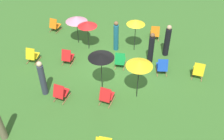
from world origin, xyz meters
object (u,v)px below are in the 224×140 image
at_px(person_0, 167,41).
at_px(umbrella_1, 101,56).
at_px(deckchair_1, 155,33).
at_px(umbrella_0, 136,22).
at_px(deckchair_3, 32,55).
at_px(person_4, 116,36).
at_px(person_2, 151,48).
at_px(umbrella_2, 87,24).
at_px(deckchair_5, 61,92).
at_px(person_3, 42,79).
at_px(deckchair_8, 198,71).
at_px(deckchair_0, 55,25).
at_px(umbrella_3, 76,19).
at_px(umbrella_4, 139,63).
at_px(deckchair_10, 68,57).
at_px(deckchair_11, 162,66).
at_px(deckchair_9, 106,96).
at_px(deckchair_7, 120,60).

bearing_deg(person_0, umbrella_1, -46.64).
height_order(deckchair_1, umbrella_0, umbrella_0).
xyz_separation_m(deckchair_3, person_4, (-4.08, -1.74, 0.46)).
relative_size(deckchair_1, person_2, 0.50).
xyz_separation_m(deckchair_1, umbrella_2, (3.56, 1.62, 1.18)).
relative_size(deckchair_3, person_4, 0.49).
bearing_deg(deckchair_5, umbrella_2, -82.60).
bearing_deg(person_2, person_3, 64.58).
bearing_deg(umbrella_2, person_2, 168.61).
relative_size(deckchair_1, deckchair_3, 1.00).
bearing_deg(deckchair_3, deckchair_8, -173.92).
distance_m(deckchair_0, person_2, 6.31).
distance_m(umbrella_3, umbrella_4, 5.34).
height_order(deckchair_1, deckchair_10, same).
height_order(umbrella_1, person_4, umbrella_1).
xyz_separation_m(deckchair_5, deckchair_8, (-6.00, -2.42, 0.00)).
distance_m(deckchair_11, umbrella_0, 2.67).
height_order(deckchair_10, umbrella_3, umbrella_3).
bearing_deg(deckchair_9, deckchair_3, -15.66).
bearing_deg(umbrella_2, deckchair_1, -155.47).
bearing_deg(umbrella_4, umbrella_1, -7.72).
bearing_deg(person_3, umbrella_0, -24.17).
distance_m(deckchair_8, person_0, 2.28).
bearing_deg(umbrella_3, umbrella_2, 144.12).
xyz_separation_m(deckchair_0, deckchair_11, (-6.45, 3.13, 0.00)).
relative_size(deckchair_5, umbrella_3, 0.51).
bearing_deg(person_3, umbrella_2, 1.12).
xyz_separation_m(deckchair_0, deckchair_9, (-4.14, 5.52, 0.00)).
distance_m(umbrella_4, person_0, 3.79).
xyz_separation_m(umbrella_4, person_4, (1.43, -3.52, -1.01)).
bearing_deg(umbrella_1, deckchair_0, -51.41).
bearing_deg(deckchair_3, umbrella_4, 168.14).
xyz_separation_m(deckchair_0, deckchair_8, (-8.16, 3.20, 0.00)).
bearing_deg(umbrella_4, deckchair_8, -147.18).
height_order(deckchair_7, umbrella_4, umbrella_4).
xyz_separation_m(deckchair_5, umbrella_1, (-1.64, -0.85, 1.51)).
bearing_deg(person_2, deckchair_3, 38.80).
relative_size(deckchair_3, umbrella_2, 0.49).
relative_size(umbrella_0, umbrella_4, 0.94).
height_order(umbrella_1, person_0, umbrella_1).
xyz_separation_m(deckchair_10, person_2, (-4.15, -0.74, 0.44)).
xyz_separation_m(deckchair_5, person_2, (-3.70, -3.31, 0.44)).
relative_size(deckchair_0, person_0, 0.48).
distance_m(deckchair_9, deckchair_11, 3.33).
bearing_deg(deckchair_0, umbrella_0, 178.74).
bearing_deg(umbrella_1, deckchair_10, -39.31).
xyz_separation_m(umbrella_1, person_2, (-2.05, -2.46, -1.08)).
relative_size(deckchair_7, umbrella_2, 0.49).
distance_m(umbrella_1, person_0, 4.42).
bearing_deg(umbrella_0, person_0, 173.97).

